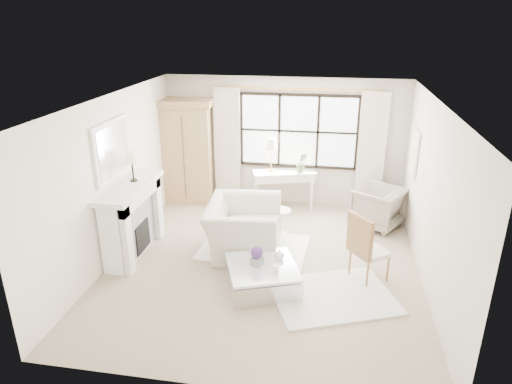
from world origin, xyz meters
TOP-DOWN VIEW (x-y plane):
  - floor at (0.00, 0.00)m, footprint 5.50×5.50m
  - ceiling at (0.00, 0.00)m, footprint 5.50×5.50m
  - wall_back at (0.00, 2.75)m, footprint 5.00×0.00m
  - wall_front at (0.00, -2.75)m, footprint 5.00×0.00m
  - wall_left at (-2.50, 0.00)m, footprint 0.00×5.50m
  - wall_right at (2.50, 0.00)m, footprint 0.00×5.50m
  - window_pane at (0.30, 2.73)m, footprint 2.40×0.02m
  - window_frame at (0.30, 2.72)m, footprint 2.50×0.04m
  - curtain_rod at (0.30, 2.67)m, footprint 3.30×0.04m
  - curtain_left at (-1.20, 2.65)m, footprint 0.55×0.10m
  - curtain_right at (1.80, 2.65)m, footprint 0.55×0.10m
  - fireplace at (-2.27, 0.00)m, footprint 0.58×1.66m
  - mirror_frame at (-2.47, 0.00)m, footprint 0.05×1.15m
  - mirror_glass at (-2.44, 0.00)m, footprint 0.02×1.00m
  - art_frame at (2.47, 1.70)m, footprint 0.04×0.62m
  - art_canvas at (2.45, 1.70)m, footprint 0.01×0.52m
  - mantel_lamp at (-2.23, 0.17)m, footprint 0.22×0.22m
  - armoire at (-2.03, 2.49)m, footprint 1.18×0.80m
  - console_table at (0.06, 2.45)m, footprint 1.37×0.81m
  - console_lamp at (-0.23, 2.46)m, footprint 0.28×0.28m
  - orchid_plant at (0.41, 2.45)m, footprint 0.26×0.22m
  - side_table at (0.14, 1.11)m, footprint 0.40×0.40m
  - rug_left at (-0.24, 0.50)m, footprint 1.91×1.40m
  - rug_right at (1.15, -0.78)m, footprint 2.06×1.82m
  - club_armchair at (-0.41, 0.37)m, footprint 1.29×1.46m
  - wingback_chair at (1.94, 1.83)m, footprint 1.17×1.16m
  - french_chair at (1.66, -0.17)m, footprint 0.68×0.67m
  - coffee_table at (0.09, -0.71)m, footprint 1.28×1.28m
  - planter_box at (0.00, -0.69)m, footprint 0.20×0.20m
  - planter_flowers at (0.00, -0.69)m, footprint 0.18×0.18m
  - pillar_candle at (0.31, -0.87)m, footprint 0.08×0.08m
  - coffee_vase at (0.31, -0.47)m, footprint 0.17×0.17m

SIDE VIEW (x-z plane):
  - floor at x=0.00m, z-range 0.00..0.00m
  - rug_right at x=1.15m, z-range 0.00..0.03m
  - rug_left at x=-0.24m, z-range 0.00..0.03m
  - coffee_table at x=0.09m, z-range -0.01..0.37m
  - french_chair at x=1.66m, z-range -0.23..0.85m
  - side_table at x=0.14m, z-range 0.08..0.58m
  - wingback_chair at x=1.94m, z-range 0.00..0.78m
  - console_table at x=0.06m, z-range 0.00..0.80m
  - planter_box at x=0.00m, z-range 0.38..0.50m
  - pillar_candle at x=0.31m, z-range 0.38..0.50m
  - club_armchair at x=-0.41m, z-range 0.00..0.90m
  - coffee_vase at x=0.31m, z-range 0.38..0.54m
  - planter_flowers at x=0.00m, z-range 0.50..0.68m
  - fireplace at x=-2.27m, z-range 0.02..1.28m
  - orchid_plant at x=0.41m, z-range 0.80..1.22m
  - armoire at x=-2.03m, z-range 0.02..2.26m
  - curtain_left at x=-1.20m, z-range 0.00..2.47m
  - curtain_right at x=1.80m, z-range 0.00..2.47m
  - wall_left at x=-2.50m, z-range -1.40..4.10m
  - wall_right at x=2.50m, z-range -1.40..4.10m
  - wall_back at x=0.00m, z-range -1.15..3.85m
  - wall_front at x=0.00m, z-range -1.15..3.85m
  - console_lamp at x=-0.23m, z-range 1.01..1.70m
  - art_frame at x=2.47m, z-range 1.14..1.96m
  - art_canvas at x=2.45m, z-range 1.19..1.91m
  - window_pane at x=0.30m, z-range 0.85..2.35m
  - window_frame at x=0.30m, z-range 0.85..2.35m
  - mantel_lamp at x=-2.23m, z-range 1.40..1.91m
  - mirror_frame at x=-2.47m, z-range 1.37..2.31m
  - mirror_glass at x=-2.44m, z-range 1.44..2.24m
  - curtain_rod at x=0.30m, z-range 2.45..2.49m
  - ceiling at x=0.00m, z-range 2.70..2.70m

